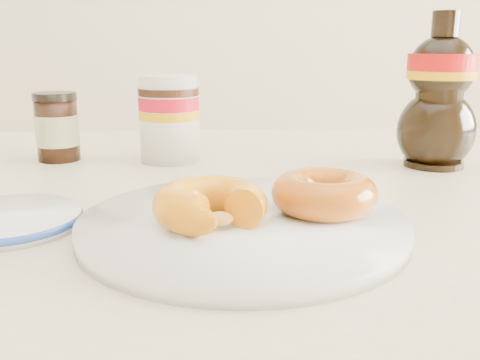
{
  "coord_description": "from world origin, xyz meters",
  "views": [
    {
      "loc": [
        -0.08,
        -0.48,
        0.91
      ],
      "look_at": [
        -0.06,
        0.02,
        0.79
      ],
      "focal_mm": 40.0,
      "sensor_mm": 36.0,
      "label": 1
    }
  ],
  "objects_px": {
    "donut_bitten": "(210,204)",
    "syrup_bottle": "(440,91)",
    "dark_jar": "(57,127)",
    "plate": "(243,224)",
    "donut_whole": "(324,193)",
    "dining_table": "(288,261)",
    "blue_rim_saucer": "(8,219)",
    "nutella_jar": "(169,115)"
  },
  "relations": [
    {
      "from": "donut_bitten",
      "to": "syrup_bottle",
      "type": "bearing_deg",
      "value": 66.42
    },
    {
      "from": "plate",
      "to": "syrup_bottle",
      "type": "distance_m",
      "value": 0.38
    },
    {
      "from": "donut_bitten",
      "to": "dark_jar",
      "type": "bearing_deg",
      "value": 148.13
    },
    {
      "from": "nutella_jar",
      "to": "dark_jar",
      "type": "relative_size",
      "value": 1.24
    },
    {
      "from": "dining_table",
      "to": "syrup_bottle",
      "type": "distance_m",
      "value": 0.31
    },
    {
      "from": "dark_jar",
      "to": "blue_rim_saucer",
      "type": "distance_m",
      "value": 0.3
    },
    {
      "from": "dark_jar",
      "to": "donut_bitten",
      "type": "bearing_deg",
      "value": -56.69
    },
    {
      "from": "dining_table",
      "to": "nutella_jar",
      "type": "height_order",
      "value": "nutella_jar"
    },
    {
      "from": "blue_rim_saucer",
      "to": "donut_whole",
      "type": "bearing_deg",
      "value": -2.15
    },
    {
      "from": "dark_jar",
      "to": "dining_table",
      "type": "bearing_deg",
      "value": -31.34
    },
    {
      "from": "donut_whole",
      "to": "dark_jar",
      "type": "distance_m",
      "value": 0.44
    },
    {
      "from": "dining_table",
      "to": "blue_rim_saucer",
      "type": "relative_size",
      "value": 10.6
    },
    {
      "from": "donut_bitten",
      "to": "syrup_bottle",
      "type": "relative_size",
      "value": 0.48
    },
    {
      "from": "plate",
      "to": "donut_whole",
      "type": "xyz_separation_m",
      "value": [
        0.07,
        0.01,
        0.02
      ]
    },
    {
      "from": "nutella_jar",
      "to": "donut_whole",
      "type": "bearing_deg",
      "value": -61.08
    },
    {
      "from": "donut_whole",
      "to": "nutella_jar",
      "type": "bearing_deg",
      "value": 118.92
    },
    {
      "from": "donut_bitten",
      "to": "plate",
      "type": "bearing_deg",
      "value": 55.01
    },
    {
      "from": "syrup_bottle",
      "to": "dark_jar",
      "type": "xyz_separation_m",
      "value": [
        -0.52,
        0.06,
        -0.05
      ]
    },
    {
      "from": "dining_table",
      "to": "syrup_bottle",
      "type": "relative_size",
      "value": 6.9
    },
    {
      "from": "nutella_jar",
      "to": "syrup_bottle",
      "type": "height_order",
      "value": "syrup_bottle"
    },
    {
      "from": "donut_bitten",
      "to": "syrup_bottle",
      "type": "height_order",
      "value": "syrup_bottle"
    },
    {
      "from": "donut_whole",
      "to": "blue_rim_saucer",
      "type": "distance_m",
      "value": 0.29
    },
    {
      "from": "donut_bitten",
      "to": "nutella_jar",
      "type": "bearing_deg",
      "value": 125.2
    },
    {
      "from": "nutella_jar",
      "to": "blue_rim_saucer",
      "type": "xyz_separation_m",
      "value": [
        -0.13,
        -0.28,
        -0.06
      ]
    },
    {
      "from": "dining_table",
      "to": "blue_rim_saucer",
      "type": "xyz_separation_m",
      "value": [
        -0.27,
        -0.11,
        0.09
      ]
    },
    {
      "from": "nutella_jar",
      "to": "dark_jar",
      "type": "distance_m",
      "value": 0.16
    },
    {
      "from": "plate",
      "to": "donut_whole",
      "type": "distance_m",
      "value": 0.08
    },
    {
      "from": "plate",
      "to": "donut_bitten",
      "type": "bearing_deg",
      "value": -149.81
    },
    {
      "from": "donut_bitten",
      "to": "donut_whole",
      "type": "xyz_separation_m",
      "value": [
        0.1,
        0.03,
        0.0
      ]
    },
    {
      "from": "plate",
      "to": "donut_bitten",
      "type": "height_order",
      "value": "donut_bitten"
    },
    {
      "from": "nutella_jar",
      "to": "dining_table",
      "type": "bearing_deg",
      "value": -50.16
    },
    {
      "from": "plate",
      "to": "nutella_jar",
      "type": "relative_size",
      "value": 2.41
    },
    {
      "from": "donut_whole",
      "to": "plate",
      "type": "bearing_deg",
      "value": -169.74
    },
    {
      "from": "syrup_bottle",
      "to": "blue_rim_saucer",
      "type": "height_order",
      "value": "syrup_bottle"
    },
    {
      "from": "donut_whole",
      "to": "blue_rim_saucer",
      "type": "bearing_deg",
      "value": 177.85
    },
    {
      "from": "dining_table",
      "to": "plate",
      "type": "bearing_deg",
      "value": -114.66
    },
    {
      "from": "plate",
      "to": "syrup_bottle",
      "type": "height_order",
      "value": "syrup_bottle"
    },
    {
      "from": "blue_rim_saucer",
      "to": "nutella_jar",
      "type": "bearing_deg",
      "value": 66.03
    },
    {
      "from": "nutella_jar",
      "to": "syrup_bottle",
      "type": "relative_size",
      "value": 0.59
    },
    {
      "from": "plate",
      "to": "donut_whole",
      "type": "height_order",
      "value": "donut_whole"
    },
    {
      "from": "dining_table",
      "to": "blue_rim_saucer",
      "type": "distance_m",
      "value": 0.31
    },
    {
      "from": "donut_whole",
      "to": "dark_jar",
      "type": "height_order",
      "value": "dark_jar"
    }
  ]
}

